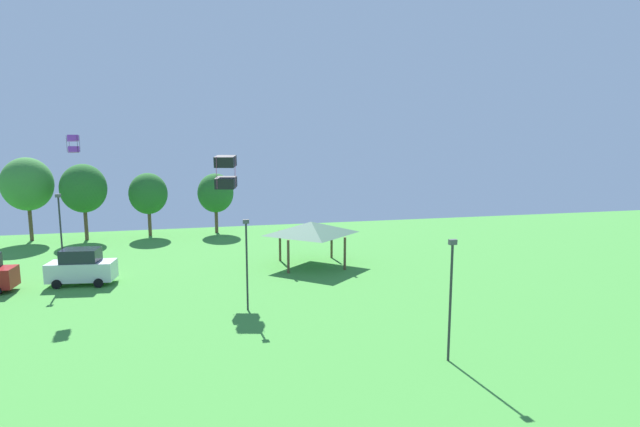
% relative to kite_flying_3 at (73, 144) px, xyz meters
% --- Properties ---
extents(kite_flying_3, '(0.84, 0.87, 1.20)m').
position_rel_kite_flying_3_xyz_m(kite_flying_3, '(0.00, 0.00, 0.00)').
color(kite_flying_3, purple).
extents(kite_flying_5, '(1.60, 1.64, 2.25)m').
position_rel_kite_flying_3_xyz_m(kite_flying_5, '(9.84, -2.19, -1.89)').
color(kite_flying_5, black).
extents(parked_car_second_from_left, '(4.65, 2.47, 2.57)m').
position_rel_kite_flying_3_xyz_m(parked_car_second_from_left, '(-0.22, 0.79, -8.64)').
color(parked_car_second_from_left, silver).
rests_on(parked_car_second_from_left, ground).
extents(park_pavilion, '(5.83, 5.28, 3.60)m').
position_rel_kite_flying_3_xyz_m(park_pavilion, '(16.75, 2.34, -6.82)').
color(park_pavilion, brown).
rests_on(park_pavilion, ground).
extents(light_post_0, '(0.36, 0.20, 6.36)m').
position_rel_kite_flying_3_xyz_m(light_post_0, '(-1.68, 1.97, -6.31)').
color(light_post_0, '#2D2D33').
rests_on(light_post_0, ground).
extents(light_post_1, '(0.36, 0.20, 5.53)m').
position_rel_kite_flying_3_xyz_m(light_post_1, '(10.69, -7.32, -6.74)').
color(light_post_1, '#2D2D33').
rests_on(light_post_1, ground).
extents(light_post_2, '(0.36, 0.20, 5.75)m').
position_rel_kite_flying_3_xyz_m(light_post_2, '(19.12, -16.49, -6.62)').
color(light_post_2, '#2D2D33').
rests_on(light_post_2, ground).
extents(treeline_tree_0, '(4.83, 4.83, 8.41)m').
position_rel_kite_flying_3_xyz_m(treeline_tree_0, '(-8.69, 18.59, -4.15)').
color(treeline_tree_0, brown).
rests_on(treeline_tree_0, ground).
extents(treeline_tree_1, '(4.46, 4.46, 7.74)m').
position_rel_kite_flying_3_xyz_m(treeline_tree_1, '(-3.36, 17.78, -4.62)').
color(treeline_tree_1, brown).
rests_on(treeline_tree_1, ground).
extents(treeline_tree_2, '(3.95, 3.95, 6.68)m').
position_rel_kite_flying_3_xyz_m(treeline_tree_2, '(2.74, 18.59, -5.40)').
color(treeline_tree_2, brown).
rests_on(treeline_tree_2, ground).
extents(treeline_tree_3, '(3.86, 3.86, 6.52)m').
position_rel_kite_flying_3_xyz_m(treeline_tree_3, '(9.70, 18.69, -5.52)').
color(treeline_tree_3, brown).
rests_on(treeline_tree_3, ground).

